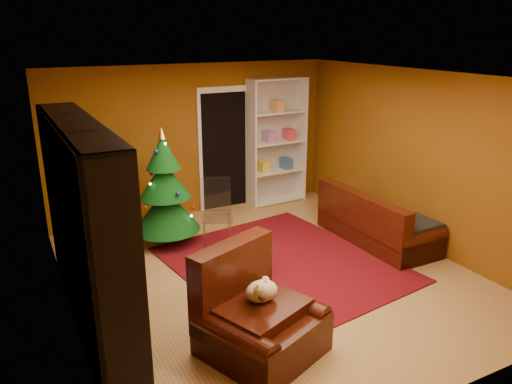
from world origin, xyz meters
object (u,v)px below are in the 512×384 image
rug (282,264)px  media_unit (86,227)px  coffee_table (249,258)px  armchair (262,314)px  dog (262,291)px  gift_box_red (168,220)px  christmas_tree (165,188)px  acrylic_chair (217,217)px  white_bookshelf (277,142)px  sofa (378,216)px  gift_box_teal (106,249)px

rug → media_unit: 2.82m
coffee_table → armchair: bearing=-112.4°
dog → coffee_table: dog is taller
gift_box_red → coffee_table: (0.48, -2.06, 0.08)m
christmas_tree → coffee_table: bearing=-64.1°
dog → coffee_table: bearing=46.1°
rug → christmas_tree: size_ratio=1.73×
media_unit → acrylic_chair: 2.49m
white_bookshelf → acrylic_chair: size_ratio=2.59×
acrylic_chair → dog: bearing=-83.1°
white_bookshelf → dog: white_bookshelf is taller
coffee_table → acrylic_chair: acrylic_chair is taller
christmas_tree → white_bookshelf: white_bookshelf is taller
gift_box_red → acrylic_chair: 1.21m
armchair → white_bookshelf: bearing=37.3°
media_unit → acrylic_chair: (2.03, 1.28, -0.67)m
sofa → coffee_table: sofa is taller
white_bookshelf → gift_box_red: bearing=-175.2°
armchair → sofa: armchair is taller
white_bookshelf → acrylic_chair: 2.36m
christmas_tree → gift_box_red: size_ratio=8.57×
rug → dog: 2.04m
christmas_tree → dog: christmas_tree is taller
gift_box_teal → dog: (0.98, -2.92, 0.52)m
dog → christmas_tree: bearing=69.1°
dog → sofa: bearing=7.6°
armchair → dog: (0.03, 0.06, 0.22)m
christmas_tree → coffee_table: size_ratio=2.54×
armchair → media_unit: bearing=113.9°
armchair → dog: size_ratio=2.83×
rug → armchair: bearing=-126.2°
christmas_tree → dog: (0.03, -3.03, -0.22)m
gift_box_teal → acrylic_chair: (1.59, -0.33, 0.32)m
acrylic_chair → gift_box_teal: bearing=-171.8°
dog → coffee_table: 1.80m
dog → sofa: 3.30m
rug → acrylic_chair: acrylic_chair is taller
rug → armchair: size_ratio=2.76×
gift_box_teal → sofa: size_ratio=0.14×
acrylic_chair → gift_box_red: bearing=131.7°
gift_box_red → coffee_table: size_ratio=0.30×
dog → acrylic_chair: bearing=55.3°
sofa → coffee_table: size_ratio=2.74×
acrylic_chair → sofa: bearing=-3.5°
gift_box_red → white_bookshelf: (2.22, 0.28, 1.05)m
christmas_tree → acrylic_chair: (0.64, -0.45, -0.42)m
coffee_table → acrylic_chair: size_ratio=0.77×
media_unit → coffee_table: size_ratio=4.16×
armchair → gift_box_teal: bearing=86.2°
gift_box_teal → white_bookshelf: white_bookshelf is taller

